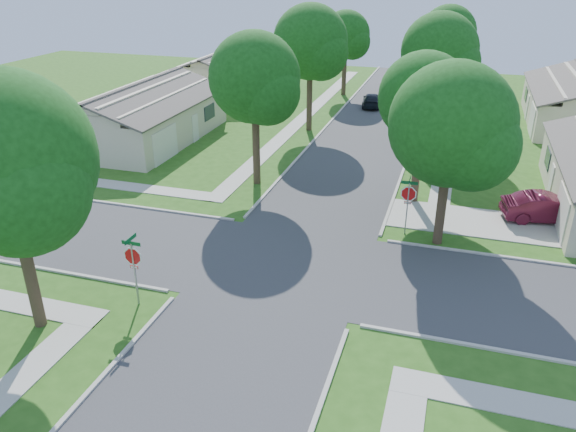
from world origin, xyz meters
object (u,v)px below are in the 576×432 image
Objects in this scene: tree_e_far at (448,36)px; tree_sw_corner at (8,167)px; stop_sign_ne at (408,196)px; tree_e_mid at (440,55)px; stop_sign_sw at (133,259)px; tree_ne_corner at (452,130)px; house_nw_near at (142,119)px; car_curb_east at (406,87)px; tree_w_near at (256,82)px; car_driveway at (547,208)px; car_curb_west at (372,100)px; tree_w_mid at (311,45)px; tree_w_far at (346,37)px; tree_e_near at (425,102)px; house_nw_far at (230,76)px.

tree_sw_corner is (-12.19, -41.00, 0.28)m from tree_e_far.
tree_e_mid is (0.06, 16.31, 4.22)m from stop_sign_ne.
tree_ne_corner is (11.06, 8.91, 3.56)m from stop_sign_sw.
house_nw_near reaches higher than stop_sign_sw.
tree_sw_corner is at bearing -104.23° from car_curb_east.
tree_w_near is 13.63m from house_nw_near.
tree_e_far is at bearing 2.86° from car_driveway.
tree_e_mid is at bearing 16.15° from house_nw_near.
car_driveway is at bearing 38.92° from stop_sign_sw.
tree_sw_corner is 2.35× the size of car_curb_west.
stop_sign_sw is 14.64m from tree_ne_corner.
tree_e_far is 27.01m from car_driveway.
tree_w_mid is (0.00, 12.00, 0.37)m from tree_w_near.
house_nw_near is at bearing 64.58° from car_driveway.
car_curb_west is at bearing 80.69° from tree_w_near.
tree_w_mid is 2.15× the size of car_driveway.
tree_w_mid is at bearing -125.85° from tree_e_far.
tree_w_near is 0.94× the size of tree_w_mid.
tree_e_far is 28.49m from house_nw_near.
tree_w_mid is at bearing -89.95° from tree_w_far.
tree_w_mid is at bearing 62.18° from car_curb_west.
house_nw_near is at bearing -132.16° from car_curb_east.
tree_w_near is at bearing -105.09° from car_curb_east.
tree_w_mid is (-9.39, 12.00, 0.85)m from tree_e_near.
tree_sw_corner reaches higher than car_curb_west.
tree_e_far is 1.01× the size of tree_ne_corner.
stop_sign_ne is at bearing -90.10° from tree_e_far.
tree_sw_corner reaches higher than stop_sign_ne.
tree_e_mid is 2.29× the size of car_curb_east.
tree_w_far is at bearing 90.01° from tree_w_near.
tree_e_mid is 16.40m from car_curb_east.
tree_w_far is (-9.40, -0.00, -0.47)m from tree_e_far.
tree_e_mid is (0.01, 12.00, 0.61)m from tree_e_near.
tree_ne_corner reaches higher than car_driveway.
tree_e_near is at bearing 98.90° from car_curb_west.
car_curb_east is at bearing 103.34° from tree_e_mid.
tree_e_mid reaches higher than tree_e_near.
tree_ne_corner is at bearing -86.91° from tree_e_far.
tree_sw_corner is at bearing 117.18° from car_driveway.
tree_w_mid is at bearing 27.90° from house_nw_near.
house_nw_near is at bearing -137.50° from tree_e_far.
tree_w_far is (-9.35, 29.31, 3.48)m from stop_sign_ne.
stop_sign_sw is 14.30m from tree_w_near.
car_driveway is at bearing -75.25° from tree_e_far.
car_curb_east is at bearing 68.74° from tree_w_mid.
tree_w_near reaches higher than car_curb_west.
tree_e_far is 1.09× the size of tree_w_far.
car_curb_east is at bearing 150.53° from tree_e_far.
house_nw_far is (-20.74, 22.99, -4.13)m from tree_e_near.
car_curb_west is (-12.70, 21.63, -0.14)m from car_driveway.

